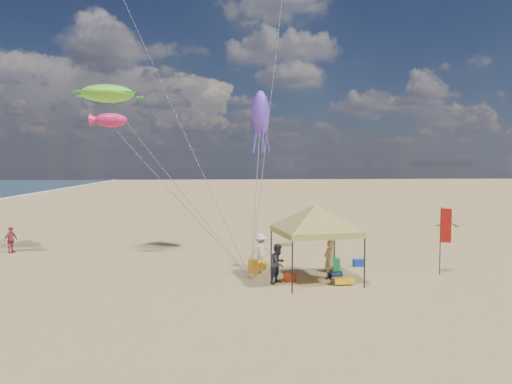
{
  "coord_description": "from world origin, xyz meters",
  "views": [
    {
      "loc": [
        -2.26,
        -21.1,
        5.48
      ],
      "look_at": [
        0.0,
        3.0,
        4.0
      ],
      "focal_mm": 32.58,
      "sensor_mm": 36.0,
      "label": 1
    }
  ],
  "objects_px": {
    "canopy_tent": "(316,208)",
    "beach_cart": "(344,281)",
    "cooler_red": "(290,277)",
    "person_near_c": "(260,251)",
    "cooler_blue": "(358,263)",
    "person_near_b": "(278,264)",
    "person_far_a": "(11,240)",
    "chair_green": "(334,265)",
    "person_far_c": "(447,226)",
    "feather_flag": "(444,230)",
    "chair_yellow": "(253,266)",
    "person_near_a": "(329,259)"
  },
  "relations": [
    {
      "from": "canopy_tent",
      "to": "cooler_blue",
      "type": "bearing_deg",
      "value": 43.97
    },
    {
      "from": "beach_cart",
      "to": "person_far_c",
      "type": "bearing_deg",
      "value": 46.79
    },
    {
      "from": "cooler_red",
      "to": "person_far_a",
      "type": "relative_size",
      "value": 0.33
    },
    {
      "from": "cooler_blue",
      "to": "person_near_c",
      "type": "xyz_separation_m",
      "value": [
        -5.26,
        0.1,
        0.72
      ]
    },
    {
      "from": "beach_cart",
      "to": "person_far_a",
      "type": "xyz_separation_m",
      "value": [
        -18.25,
        9.28,
        0.61
      ]
    },
    {
      "from": "canopy_tent",
      "to": "chair_green",
      "type": "height_order",
      "value": "canopy_tent"
    },
    {
      "from": "canopy_tent",
      "to": "chair_green",
      "type": "xyz_separation_m",
      "value": [
        1.37,
        1.77,
        -3.1
      ]
    },
    {
      "from": "person_near_c",
      "to": "person_far_c",
      "type": "distance_m",
      "value": 16.63
    },
    {
      "from": "cooler_red",
      "to": "person_far_c",
      "type": "relative_size",
      "value": 0.29
    },
    {
      "from": "canopy_tent",
      "to": "person_near_a",
      "type": "relative_size",
      "value": 3.59
    },
    {
      "from": "person_near_b",
      "to": "person_far_a",
      "type": "bearing_deg",
      "value": 101.19
    },
    {
      "from": "cooler_blue",
      "to": "person_near_a",
      "type": "height_order",
      "value": "person_near_a"
    },
    {
      "from": "canopy_tent",
      "to": "beach_cart",
      "type": "bearing_deg",
      "value": -33.12
    },
    {
      "from": "cooler_blue",
      "to": "beach_cart",
      "type": "relative_size",
      "value": 0.6
    },
    {
      "from": "canopy_tent",
      "to": "person_near_b",
      "type": "height_order",
      "value": "canopy_tent"
    },
    {
      "from": "cooler_red",
      "to": "person_near_c",
      "type": "height_order",
      "value": "person_near_c"
    },
    {
      "from": "cooler_red",
      "to": "cooler_blue",
      "type": "distance_m",
      "value": 5.02
    },
    {
      "from": "canopy_tent",
      "to": "cooler_red",
      "type": "xyz_separation_m",
      "value": [
        -1.18,
        0.11,
        -3.26
      ]
    },
    {
      "from": "chair_green",
      "to": "person_near_a",
      "type": "distance_m",
      "value": 1.56
    },
    {
      "from": "cooler_red",
      "to": "beach_cart",
      "type": "distance_m",
      "value": 2.48
    },
    {
      "from": "person_near_c",
      "to": "person_far_c",
      "type": "height_order",
      "value": "person_far_c"
    },
    {
      "from": "chair_yellow",
      "to": "person_near_a",
      "type": "height_order",
      "value": "person_near_a"
    },
    {
      "from": "feather_flag",
      "to": "chair_yellow",
      "type": "bearing_deg",
      "value": 172.71
    },
    {
      "from": "beach_cart",
      "to": "person_near_b",
      "type": "xyz_separation_m",
      "value": [
        -2.91,
        0.58,
        0.71
      ]
    },
    {
      "from": "feather_flag",
      "to": "beach_cart",
      "type": "relative_size",
      "value": 3.73
    },
    {
      "from": "beach_cart",
      "to": "person_near_c",
      "type": "height_order",
      "value": "person_near_c"
    },
    {
      "from": "canopy_tent",
      "to": "feather_flag",
      "type": "height_order",
      "value": "canopy_tent"
    },
    {
      "from": "cooler_red",
      "to": "person_far_c",
      "type": "distance_m",
      "value": 17.38
    },
    {
      "from": "beach_cart",
      "to": "person_far_a",
      "type": "height_order",
      "value": "person_far_a"
    },
    {
      "from": "cooler_red",
      "to": "canopy_tent",
      "type": "bearing_deg",
      "value": -5.41
    },
    {
      "from": "chair_yellow",
      "to": "person_far_a",
      "type": "distance_m",
      "value": 15.87
    },
    {
      "from": "beach_cart",
      "to": "person_near_c",
      "type": "relative_size",
      "value": 0.49
    },
    {
      "from": "feather_flag",
      "to": "cooler_blue",
      "type": "distance_m",
      "value": 4.69
    },
    {
      "from": "cooler_red",
      "to": "cooler_blue",
      "type": "xyz_separation_m",
      "value": [
        4.18,
        2.79,
        0.0
      ]
    },
    {
      "from": "canopy_tent",
      "to": "person_near_b",
      "type": "xyz_separation_m",
      "value": [
        -1.76,
        -0.17,
        -2.54
      ]
    },
    {
      "from": "beach_cart",
      "to": "person_far_c",
      "type": "relative_size",
      "value": 0.49
    },
    {
      "from": "chair_green",
      "to": "canopy_tent",
      "type": "bearing_deg",
      "value": -127.69
    },
    {
      "from": "cooler_red",
      "to": "chair_yellow",
      "type": "distance_m",
      "value": 2.33
    },
    {
      "from": "cooler_red",
      "to": "chair_yellow",
      "type": "height_order",
      "value": "chair_yellow"
    },
    {
      "from": "chair_yellow",
      "to": "cooler_blue",
      "type": "bearing_deg",
      "value": 10.36
    },
    {
      "from": "cooler_red",
      "to": "chair_green",
      "type": "height_order",
      "value": "chair_green"
    },
    {
      "from": "canopy_tent",
      "to": "cooler_blue",
      "type": "relative_size",
      "value": 12.33
    },
    {
      "from": "cooler_blue",
      "to": "person_near_b",
      "type": "xyz_separation_m",
      "value": [
        -4.76,
        -3.07,
        0.72
      ]
    },
    {
      "from": "cooler_red",
      "to": "cooler_blue",
      "type": "bearing_deg",
      "value": 33.68
    },
    {
      "from": "beach_cart",
      "to": "person_near_b",
      "type": "relative_size",
      "value": 0.49
    },
    {
      "from": "cooler_blue",
      "to": "person_far_a",
      "type": "distance_m",
      "value": 20.9
    },
    {
      "from": "feather_flag",
      "to": "cooler_red",
      "type": "distance_m",
      "value": 8.04
    },
    {
      "from": "feather_flag",
      "to": "beach_cart",
      "type": "height_order",
      "value": "feather_flag"
    },
    {
      "from": "canopy_tent",
      "to": "person_far_c",
      "type": "xyz_separation_m",
      "value": [
        12.27,
        11.1,
        -2.53
      ]
    },
    {
      "from": "person_near_c",
      "to": "person_far_a",
      "type": "distance_m",
      "value": 15.85
    }
  ]
}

